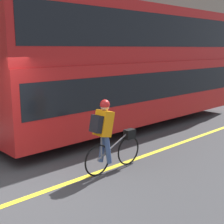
# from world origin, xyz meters

# --- Properties ---
(ground_plane) EXTENTS (80.00, 80.00, 0.00)m
(ground_plane) POSITION_xyz_m (0.00, 0.00, 0.00)
(ground_plane) COLOR #38383A
(road_center_line) EXTENTS (50.00, 0.14, 0.01)m
(road_center_line) POSITION_xyz_m (0.00, -0.11, 0.00)
(road_center_line) COLOR yellow
(road_center_line) RESTS_ON ground_plane
(bus) EXTENTS (9.48, 2.60, 4.01)m
(bus) POSITION_xyz_m (5.51, 2.41, 2.23)
(bus) COLOR black
(bus) RESTS_ON ground_plane
(cyclist_on_bike) EXTENTS (1.65, 0.32, 1.63)m
(cyclist_on_bike) POSITION_xyz_m (2.27, -0.23, 0.88)
(cyclist_on_bike) COLOR black
(cyclist_on_bike) RESTS_ON ground_plane
(trash_bin) EXTENTS (0.53, 0.53, 0.93)m
(trash_bin) POSITION_xyz_m (3.58, 4.97, 0.59)
(trash_bin) COLOR #194C23
(trash_bin) RESTS_ON sidewalk_curb
(street_sign_post) EXTENTS (0.36, 0.09, 2.71)m
(street_sign_post) POSITION_xyz_m (8.24, 4.97, 1.63)
(street_sign_post) COLOR #59595B
(street_sign_post) RESTS_ON sidewalk_curb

